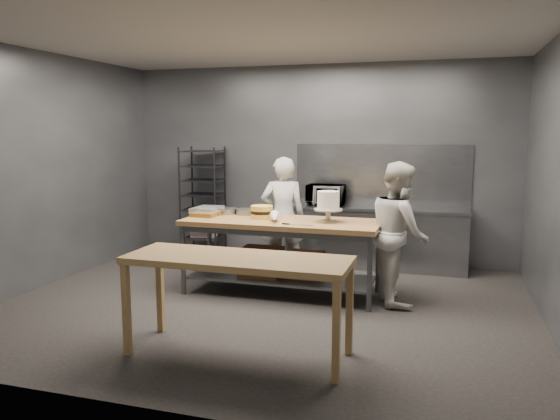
% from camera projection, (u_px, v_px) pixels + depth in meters
% --- Properties ---
extents(ground, '(6.00, 6.00, 0.00)m').
position_uv_depth(ground, '(265.00, 305.00, 6.31)').
color(ground, black).
rests_on(ground, ground).
extents(back_wall, '(6.00, 0.04, 3.00)m').
position_uv_depth(back_wall, '(316.00, 163.00, 8.46)').
color(back_wall, '#4C4F54').
rests_on(back_wall, ground).
extents(work_table, '(2.40, 0.90, 0.92)m').
position_uv_depth(work_table, '(281.00, 248.00, 6.71)').
color(work_table, olive).
rests_on(work_table, ground).
extents(near_counter, '(2.00, 0.70, 0.90)m').
position_uv_depth(near_counter, '(238.00, 266.00, 4.81)').
color(near_counter, olive).
rests_on(near_counter, ground).
extents(back_counter, '(2.60, 0.60, 0.90)m').
position_uv_depth(back_counter, '(377.00, 237.00, 8.01)').
color(back_counter, slate).
rests_on(back_counter, ground).
extents(splashback_panel, '(2.60, 0.02, 0.90)m').
position_uv_depth(splashback_panel, '(381.00, 174.00, 8.17)').
color(splashback_panel, slate).
rests_on(splashback_panel, back_counter).
extents(speed_rack, '(0.68, 0.72, 1.75)m').
position_uv_depth(speed_rack, '(203.00, 203.00, 8.68)').
color(speed_rack, black).
rests_on(speed_rack, ground).
extents(chef_behind, '(0.69, 0.55, 1.65)m').
position_uv_depth(chef_behind, '(283.00, 217.00, 7.48)').
color(chef_behind, silver).
rests_on(chef_behind, ground).
extents(chef_right, '(0.86, 0.97, 1.65)m').
position_uv_depth(chef_right, '(399.00, 232.00, 6.33)').
color(chef_right, silver).
rests_on(chef_right, ground).
extents(microwave, '(0.54, 0.37, 0.30)m').
position_uv_depth(microwave, '(326.00, 195.00, 8.15)').
color(microwave, black).
rests_on(microwave, back_counter).
extents(frosted_cake_stand, '(0.34, 0.34, 0.37)m').
position_uv_depth(frosted_cake_stand, '(328.00, 202.00, 6.47)').
color(frosted_cake_stand, '#B5AD91').
rests_on(frosted_cake_stand, work_table).
extents(layer_cake, '(0.27, 0.27, 0.16)m').
position_uv_depth(layer_cake, '(262.00, 212.00, 6.76)').
color(layer_cake, '#F2D44D').
rests_on(layer_cake, work_table).
extents(cake_pans, '(0.71, 0.36, 0.07)m').
position_uv_depth(cake_pans, '(228.00, 211.00, 7.10)').
color(cake_pans, gray).
rests_on(cake_pans, work_table).
extents(piping_bag, '(0.23, 0.40, 0.12)m').
position_uv_depth(piping_bag, '(275.00, 218.00, 6.45)').
color(piping_bag, white).
rests_on(piping_bag, work_table).
extents(offset_spatula, '(0.37, 0.02, 0.02)m').
position_uv_depth(offset_spatula, '(293.00, 224.00, 6.30)').
color(offset_spatula, slate).
rests_on(offset_spatula, work_table).
extents(pastry_clamshells, '(0.32, 0.41, 0.11)m').
position_uv_depth(pastry_clamshells, '(207.00, 211.00, 6.99)').
color(pastry_clamshells, '#96631E').
rests_on(pastry_clamshells, work_table).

